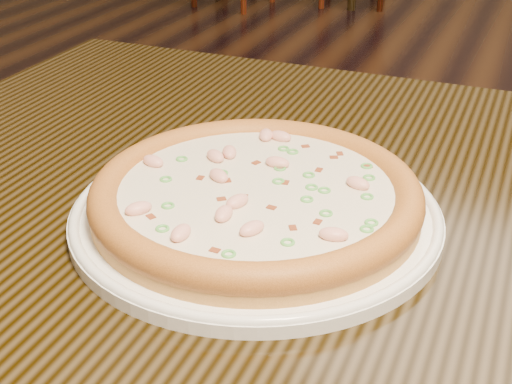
% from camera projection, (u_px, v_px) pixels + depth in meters
% --- Properties ---
extents(hero_table, '(1.20, 0.80, 0.75)m').
position_uv_depth(hero_table, '(387.00, 306.00, 0.71)').
color(hero_table, black).
rests_on(hero_table, ground).
extents(plate, '(0.34, 0.34, 0.02)m').
position_uv_depth(plate, '(256.00, 212.00, 0.66)').
color(plate, white).
rests_on(plate, hero_table).
extents(pizza, '(0.30, 0.30, 0.03)m').
position_uv_depth(pizza, '(256.00, 195.00, 0.65)').
color(pizza, tan).
rests_on(pizza, plate).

